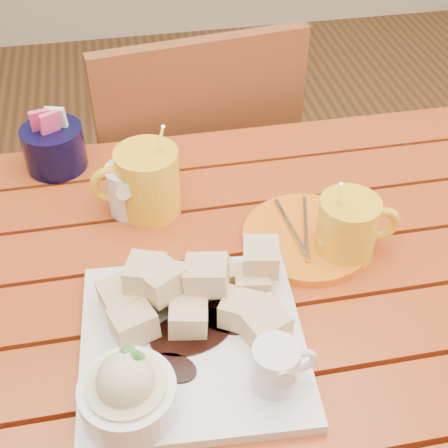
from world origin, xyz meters
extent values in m
cube|color=#8F3612|center=(0.00, -0.23, 0.73)|extent=(1.20, 0.11, 0.03)
cube|color=#8F3612|center=(0.00, -0.11, 0.73)|extent=(1.20, 0.11, 0.03)
cube|color=#8F3612|center=(0.00, 0.00, 0.73)|extent=(1.20, 0.11, 0.03)
cube|color=#8F3612|center=(0.00, 0.11, 0.73)|extent=(1.20, 0.11, 0.03)
cube|color=#8F3612|center=(0.00, 0.23, 0.73)|extent=(1.20, 0.11, 0.03)
cube|color=#8F3612|center=(0.00, 0.34, 0.73)|extent=(1.20, 0.11, 0.03)
cube|color=#8F3612|center=(0.00, 0.36, 0.68)|extent=(1.12, 0.04, 0.08)
cylinder|color=#8F3612|center=(0.55, 0.35, 0.36)|extent=(0.06, 0.06, 0.72)
cube|color=white|center=(-0.03, -0.10, 0.76)|extent=(0.31, 0.31, 0.02)
cube|color=#C88A3D|center=(-0.03, -0.08, 0.79)|extent=(0.06, 0.06, 0.04)
cube|color=#C88A3D|center=(-0.10, -0.08, 0.79)|extent=(0.06, 0.06, 0.04)
cube|color=#C88A3D|center=(0.02, -0.02, 0.79)|extent=(0.06, 0.06, 0.04)
cube|color=#C88A3D|center=(0.06, -0.11, 0.79)|extent=(0.07, 0.07, 0.04)
cube|color=#C88A3D|center=(-0.11, -0.03, 0.79)|extent=(0.06, 0.06, 0.04)
cube|color=#C88A3D|center=(0.06, -0.04, 0.79)|extent=(0.06, 0.06, 0.04)
cube|color=#C88A3D|center=(-0.05, -0.02, 0.79)|extent=(0.07, 0.07, 0.04)
cube|color=#C88A3D|center=(0.04, -0.08, 0.79)|extent=(0.07, 0.07, 0.04)
cube|color=#C88A3D|center=(0.00, -0.04, 0.82)|extent=(0.06, 0.06, 0.04)
cube|color=#C88A3D|center=(-0.06, -0.04, 0.82)|extent=(0.07, 0.07, 0.04)
cube|color=#C88A3D|center=(-0.08, -0.03, 0.82)|extent=(0.07, 0.07, 0.04)
cube|color=#C88A3D|center=(0.08, -0.02, 0.82)|extent=(0.06, 0.06, 0.04)
cylinder|color=white|center=(-0.12, -0.19, 0.79)|extent=(0.11, 0.11, 0.04)
cylinder|color=beige|center=(-0.12, -0.19, 0.80)|extent=(0.09, 0.09, 0.03)
sphere|color=beige|center=(-0.12, -0.19, 0.82)|extent=(0.07, 0.07, 0.07)
cone|color=green|center=(-0.10, -0.18, 0.85)|extent=(0.04, 0.04, 0.03)
cone|color=green|center=(-0.11, -0.17, 0.85)|extent=(0.03, 0.03, 0.03)
cylinder|color=white|center=(0.06, -0.18, 0.80)|extent=(0.06, 0.06, 0.06)
cylinder|color=black|center=(0.06, -0.18, 0.82)|extent=(0.04, 0.04, 0.01)
cone|color=white|center=(0.06, -0.21, 0.82)|extent=(0.02, 0.02, 0.03)
torus|color=white|center=(0.09, -0.18, 0.80)|extent=(0.04, 0.01, 0.04)
cylinder|color=yellow|center=(-0.05, 0.19, 0.81)|extent=(0.10, 0.10, 0.11)
cylinder|color=black|center=(-0.05, 0.19, 0.85)|extent=(0.08, 0.08, 0.01)
torus|color=yellow|center=(-0.11, 0.19, 0.81)|extent=(0.07, 0.02, 0.07)
cylinder|color=silver|center=(-0.04, 0.20, 0.84)|extent=(0.03, 0.06, 0.15)
cylinder|color=yellow|center=(0.22, 0.03, 0.80)|extent=(0.09, 0.09, 0.10)
cylinder|color=black|center=(0.22, 0.03, 0.84)|extent=(0.08, 0.08, 0.01)
torus|color=yellow|center=(0.27, 0.03, 0.80)|extent=(0.06, 0.02, 0.06)
cylinder|color=silver|center=(0.21, 0.04, 0.83)|extent=(0.03, 0.06, 0.13)
cylinder|color=white|center=(-0.09, 0.19, 0.79)|extent=(0.07, 0.07, 0.08)
cylinder|color=white|center=(-0.09, 0.19, 0.83)|extent=(0.06, 0.06, 0.01)
cone|color=white|center=(-0.09, 0.16, 0.82)|extent=(0.03, 0.03, 0.03)
torus|color=white|center=(-0.04, 0.19, 0.79)|extent=(0.05, 0.03, 0.05)
cylinder|color=black|center=(-0.20, 0.34, 0.79)|extent=(0.11, 0.11, 0.08)
cube|color=#F54279|center=(-0.22, 0.34, 0.84)|extent=(0.04, 0.02, 0.05)
cube|color=white|center=(-0.19, 0.34, 0.84)|extent=(0.04, 0.02, 0.05)
cube|color=#F54279|center=(-0.20, 0.33, 0.84)|extent=(0.04, 0.03, 0.05)
cylinder|color=orange|center=(0.17, 0.07, 0.76)|extent=(0.20, 0.20, 0.01)
cylinder|color=silver|center=(0.15, 0.08, 0.77)|extent=(0.02, 0.14, 0.01)
cylinder|color=silver|center=(0.17, 0.08, 0.77)|extent=(0.04, 0.14, 0.01)
ellipsoid|color=silver|center=(0.23, 0.03, 0.77)|extent=(0.03, 0.04, 0.01)
ellipsoid|color=silver|center=(0.25, 0.03, 0.77)|extent=(0.03, 0.04, 0.01)
cube|color=brown|center=(0.05, 0.66, 0.44)|extent=(0.48, 0.48, 0.03)
cylinder|color=brown|center=(0.21, 0.86, 0.21)|extent=(0.04, 0.04, 0.43)
cylinder|color=brown|center=(-0.16, 0.81, 0.21)|extent=(0.04, 0.04, 0.43)
cylinder|color=brown|center=(0.26, 0.50, 0.21)|extent=(0.04, 0.04, 0.43)
cylinder|color=brown|center=(-0.11, 0.45, 0.21)|extent=(0.04, 0.04, 0.43)
cube|color=brown|center=(0.08, 0.47, 0.68)|extent=(0.43, 0.09, 0.45)
camera|label=1|loc=(-0.09, -0.60, 1.41)|focal=50.00mm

